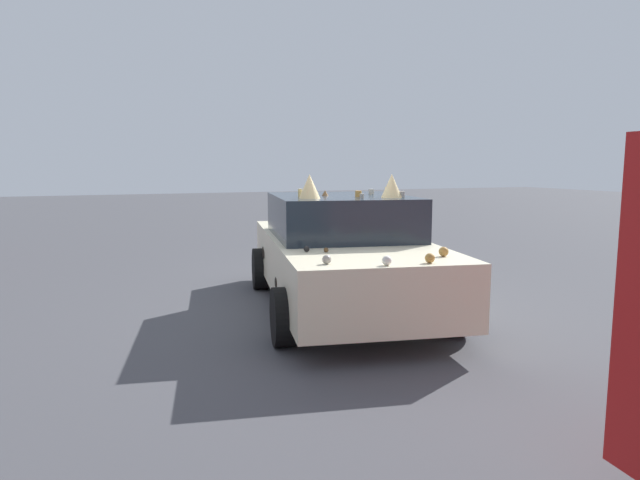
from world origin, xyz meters
name	(u,v)px	position (x,y,z in m)	size (l,w,h in m)	color
ground_plane	(342,308)	(0.00, 0.00, 0.00)	(60.00, 60.00, 0.00)	#47474C
art_car_decorated	(342,252)	(0.02, 0.00, 0.72)	(4.59, 2.65, 1.72)	beige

